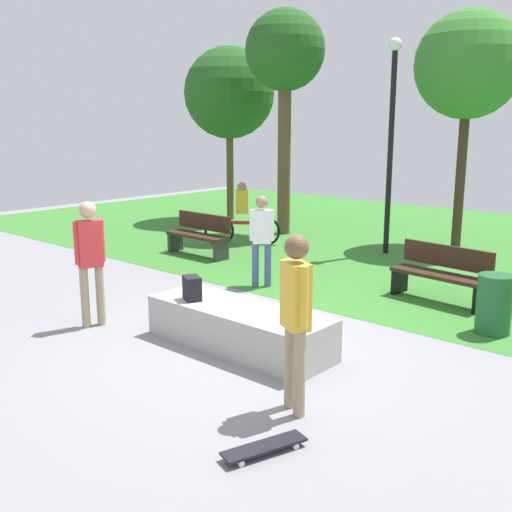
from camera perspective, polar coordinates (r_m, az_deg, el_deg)
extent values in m
plane|color=gray|center=(8.08, -1.17, -8.30)|extent=(28.00, 28.00, 0.00)
cube|color=#387A2D|center=(14.71, 20.23, 0.52)|extent=(26.60, 12.12, 0.01)
cube|color=#A8A59E|center=(7.89, -1.60, -6.73)|extent=(2.58, 0.90, 0.55)
cube|color=black|center=(8.11, -6.04, -3.03)|extent=(0.34, 0.31, 0.32)
cylinder|color=tan|center=(6.08, 4.12, -11.05)|extent=(0.12, 0.12, 0.89)
cylinder|color=tan|center=(6.27, 3.23, -10.31)|extent=(0.12, 0.12, 0.89)
cube|color=gold|center=(5.91, 3.77, -3.74)|extent=(0.38, 0.32, 0.67)
cylinder|color=gold|center=(5.76, 4.50, -3.92)|extent=(0.09, 0.09, 0.61)
cylinder|color=gold|center=(6.05, 3.08, -3.08)|extent=(0.09, 0.09, 0.61)
sphere|color=brown|center=(5.80, 3.84, 0.85)|extent=(0.24, 0.24, 0.24)
cylinder|color=tan|center=(8.98, -14.46, -3.61)|extent=(0.12, 0.12, 0.88)
cylinder|color=tan|center=(8.92, -15.82, -3.79)|extent=(0.12, 0.12, 0.88)
cube|color=red|center=(8.77, -15.42, 1.13)|extent=(0.29, 0.37, 0.66)
cylinder|color=red|center=(8.81, -14.36, 1.41)|extent=(0.09, 0.09, 0.61)
cylinder|color=red|center=(8.72, -16.50, 1.18)|extent=(0.09, 0.09, 0.61)
sphere|color=tan|center=(8.69, -15.60, 4.22)|extent=(0.24, 0.24, 0.24)
cube|color=black|center=(5.61, 0.80, -17.50)|extent=(0.44, 0.82, 0.02)
cylinder|color=silver|center=(5.45, -1.41, -18.96)|extent=(0.05, 0.06, 0.06)
cylinder|color=silver|center=(5.57, -2.25, -18.21)|extent=(0.05, 0.06, 0.06)
cylinder|color=silver|center=(5.70, 3.76, -17.45)|extent=(0.05, 0.06, 0.06)
cylinder|color=silver|center=(5.82, 2.84, -16.78)|extent=(0.05, 0.06, 0.06)
cube|color=#331E14|center=(13.23, -5.57, 1.93)|extent=(1.61, 0.46, 0.06)
cube|color=#331E14|center=(13.32, -4.90, 3.25)|extent=(1.60, 0.08, 0.36)
cube|color=#2D2D33|center=(12.75, -3.32, 0.53)|extent=(0.09, 0.40, 0.45)
cube|color=#2D2D33|center=(13.81, -7.61, 1.38)|extent=(0.09, 0.40, 0.45)
cube|color=#331E14|center=(10.21, 16.86, -1.74)|extent=(1.64, 0.60, 0.06)
cube|color=#331E14|center=(10.33, 17.58, -0.03)|extent=(1.60, 0.22, 0.36)
cube|color=black|center=(9.93, 20.43, -3.74)|extent=(0.12, 0.40, 0.45)
cube|color=black|center=(10.64, 13.37, -2.22)|extent=(0.12, 0.40, 0.45)
cylinder|color=#42301E|center=(14.79, 18.72, 7.32)|extent=(0.22, 0.22, 3.39)
sphere|color=#387F2D|center=(14.79, 19.40, 16.64)|extent=(2.38, 2.38, 2.38)
cylinder|color=brown|center=(18.08, -2.46, 8.03)|extent=(0.21, 0.21, 2.90)
sphere|color=#23561E|center=(18.05, -2.53, 15.11)|extent=(2.61, 2.61, 2.61)
cylinder|color=brown|center=(15.69, 2.67, 9.35)|extent=(0.33, 0.33, 4.00)
sphere|color=#23561E|center=(15.76, 2.77, 18.82)|extent=(1.98, 1.98, 1.98)
cylinder|color=black|center=(13.55, 12.52, 9.25)|extent=(0.12, 0.12, 4.32)
sphere|color=silver|center=(13.62, 13.00, 18.87)|extent=(0.28, 0.28, 0.28)
cylinder|color=#1E592D|center=(8.98, 21.52, -4.25)|extent=(0.47, 0.47, 0.83)
cylinder|color=#3F5184|center=(10.70, 1.12, -0.85)|extent=(0.12, 0.12, 0.79)
cylinder|color=#3F5184|center=(10.70, -0.05, -0.85)|extent=(0.12, 0.12, 0.79)
cube|color=white|center=(10.56, 0.54, 2.80)|extent=(0.37, 0.36, 0.59)
cylinder|color=white|center=(10.56, 1.46, 2.93)|extent=(0.09, 0.09, 0.54)
cylinder|color=white|center=(10.55, -0.38, 2.92)|extent=(0.09, 0.09, 0.54)
sphere|color=#9E7556|center=(10.50, 0.55, 5.13)|extent=(0.21, 0.21, 0.21)
cube|color=black|center=(10.71, 0.52, 3.10)|extent=(0.30, 0.29, 0.36)
torus|color=black|center=(14.47, -3.49, 2.40)|extent=(0.61, 0.48, 0.72)
torus|color=black|center=(14.35, 0.86, 2.34)|extent=(0.61, 0.48, 0.72)
cube|color=#B22626|center=(14.37, -1.33, 3.16)|extent=(0.82, 0.63, 0.08)
cube|color=gold|center=(14.29, -1.34, 5.14)|extent=(0.33, 0.31, 0.56)
sphere|color=#9E7556|center=(14.25, -1.34, 6.53)|extent=(0.22, 0.22, 0.22)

